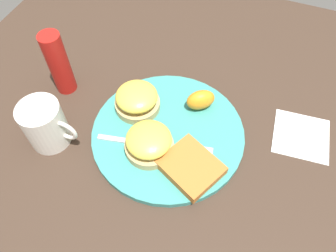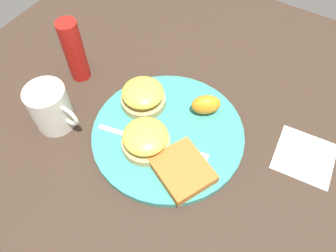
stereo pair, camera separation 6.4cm
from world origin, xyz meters
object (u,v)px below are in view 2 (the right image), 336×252
sandwich_benedict_left (143,96)px  sandwich_benedict_right (146,139)px  condiment_bottle (74,51)px  orange_wedge (206,105)px  fork (159,145)px  cup (51,108)px  hashbrown_patty (182,170)px

sandwich_benedict_left → sandwich_benedict_right: same height
sandwich_benedict_left → condiment_bottle: 0.18m
sandwich_benedict_left → orange_wedge: size_ratio=1.57×
sandwich_benedict_left → fork: size_ratio=0.42×
sandwich_benedict_right → sandwich_benedict_left: bearing=126.5°
orange_wedge → cup: cup is taller
hashbrown_patty → condiment_bottle: (-0.33, 0.10, 0.05)m
orange_wedge → fork: size_ratio=0.27×
orange_wedge → condiment_bottle: bearing=-171.2°
cup → fork: bearing=14.1°
sandwich_benedict_right → condiment_bottle: bearing=159.8°
cup → condiment_bottle: size_ratio=0.75×
hashbrown_patty → fork: size_ratio=0.45×
sandwich_benedict_left → orange_wedge: 0.13m
sandwich_benedict_left → orange_wedge: bearing=21.9°
cup → condiment_bottle: condiment_bottle is taller
sandwich_benedict_left → condiment_bottle: bearing=179.1°
fork → condiment_bottle: 0.28m
sandwich_benedict_right → orange_wedge: sandwich_benedict_right is taller
sandwich_benedict_right → fork: size_ratio=0.42×
sandwich_benedict_left → sandwich_benedict_right: size_ratio=1.00×
fork → cup: cup is taller
orange_wedge → cup: bearing=-145.3°
sandwich_benedict_left → sandwich_benedict_right: bearing=-53.5°
sandwich_benedict_right → condiment_bottle: 0.26m
sandwich_benedict_right → orange_wedge: (0.06, 0.13, -0.00)m
fork → cup: 0.23m
orange_wedge → cup: 0.31m
cup → condiment_bottle: 0.14m
sandwich_benedict_right → cup: (-0.20, -0.04, 0.01)m
cup → hashbrown_patty: bearing=5.7°
sandwich_benedict_left → hashbrown_patty: (0.15, -0.10, -0.02)m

